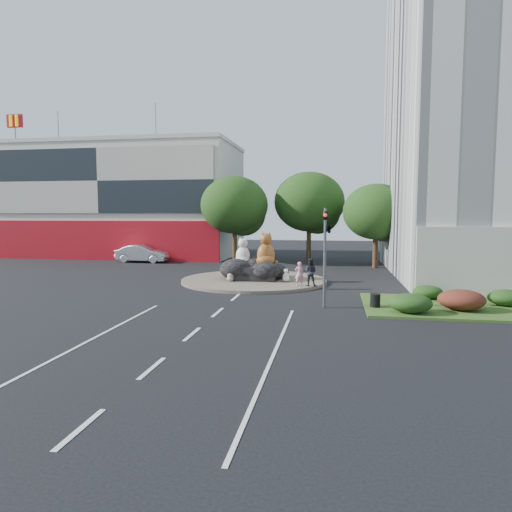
{
  "coord_description": "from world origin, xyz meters",
  "views": [
    {
      "loc": [
        5.44,
        -20.84,
        4.73
      ],
      "look_at": [
        0.51,
        7.93,
        2.0
      ],
      "focal_mm": 32.0,
      "sensor_mm": 36.0,
      "label": 1
    }
  ],
  "objects": [
    {
      "name": "ground",
      "position": [
        0.0,
        0.0,
        0.0
      ],
      "size": [
        120.0,
        120.0,
        0.0
      ],
      "primitive_type": "plane",
      "color": "black",
      "rests_on": "ground"
    },
    {
      "name": "roundabout_island",
      "position": [
        0.0,
        10.0,
        0.1
      ],
      "size": [
        10.0,
        10.0,
        0.2
      ],
      "primitive_type": "cylinder",
      "color": "brown",
      "rests_on": "ground"
    },
    {
      "name": "rock_plinth",
      "position": [
        0.0,
        10.0,
        0.65
      ],
      "size": [
        3.2,
        2.6,
        0.9
      ],
      "primitive_type": null,
      "color": "black",
      "rests_on": "roundabout_island"
    },
    {
      "name": "shophouse_block",
      "position": [
        -18.0,
        27.91,
        6.18
      ],
      "size": [
        25.2,
        12.3,
        17.4
      ],
      "color": "beige",
      "rests_on": "ground"
    },
    {
      "name": "grass_verge",
      "position": [
        12.0,
        3.0,
        0.06
      ],
      "size": [
        10.0,
        6.0,
        0.12
      ],
      "primitive_type": "cube",
      "color": "#2C4918",
      "rests_on": "ground"
    },
    {
      "name": "tree_left",
      "position": [
        -3.93,
        22.06,
        5.25
      ],
      "size": [
        6.46,
        6.46,
        8.27
      ],
      "color": "#382314",
      "rests_on": "ground"
    },
    {
      "name": "tree_mid",
      "position": [
        3.07,
        24.06,
        5.56
      ],
      "size": [
        6.84,
        6.84,
        8.76
      ],
      "color": "#382314",
      "rests_on": "ground"
    },
    {
      "name": "tree_right",
      "position": [
        9.07,
        20.06,
        4.63
      ],
      "size": [
        5.7,
        5.7,
        7.3
      ],
      "color": "#382314",
      "rests_on": "ground"
    },
    {
      "name": "hedge_near_green",
      "position": [
        9.0,
        1.0,
        0.57
      ],
      "size": [
        2.0,
        1.6,
        0.9
      ],
      "primitive_type": "ellipsoid",
      "color": "#143611",
      "rests_on": "grass_verge"
    },
    {
      "name": "hedge_red",
      "position": [
        11.5,
        2.0,
        0.61
      ],
      "size": [
        2.2,
        1.76,
        0.99
      ],
      "primitive_type": "ellipsoid",
      "color": "#4B2214",
      "rests_on": "grass_verge"
    },
    {
      "name": "hedge_mid_green",
      "position": [
        14.0,
        3.5,
        0.53
      ],
      "size": [
        1.8,
        1.44,
        0.81
      ],
      "primitive_type": "ellipsoid",
      "color": "#143611",
      "rests_on": "grass_verge"
    },
    {
      "name": "hedge_back_green",
      "position": [
        10.5,
        4.8,
        0.48
      ],
      "size": [
        1.6,
        1.28,
        0.72
      ],
      "primitive_type": "ellipsoid",
      "color": "#143611",
      "rests_on": "grass_verge"
    },
    {
      "name": "traffic_light",
      "position": [
        5.1,
        2.0,
        3.62
      ],
      "size": [
        0.44,
        1.24,
        5.0
      ],
      "color": "#595B60",
      "rests_on": "ground"
    },
    {
      "name": "street_lamp",
      "position": [
        12.82,
        8.0,
        4.55
      ],
      "size": [
        2.34,
        0.22,
        8.06
      ],
      "color": "#595B60",
      "rests_on": "ground"
    },
    {
      "name": "cat_white",
      "position": [
        -0.86,
        10.43,
        2.09
      ],
      "size": [
        1.44,
        1.33,
        1.98
      ],
      "primitive_type": null,
      "rotation": [
        0.0,
        0.0,
        -0.3
      ],
      "color": "silver",
      "rests_on": "rock_plinth"
    },
    {
      "name": "cat_tabby",
      "position": [
        0.83,
        10.06,
        2.3
      ],
      "size": [
        1.87,
        1.8,
        2.4
      ],
      "primitive_type": null,
      "rotation": [
        0.0,
        0.0,
        0.53
      ],
      "color": "#C06F28",
      "rests_on": "rock_plinth"
    },
    {
      "name": "kitten_calico",
      "position": [
        -1.37,
        8.68,
        0.66
      ],
      "size": [
        0.71,
        0.69,
        0.91
      ],
      "primitive_type": null,
      "rotation": [
        0.0,
        0.0,
        -0.54
      ],
      "color": "beige",
      "rests_on": "roundabout_island"
    },
    {
      "name": "kitten_white",
      "position": [
        2.31,
        9.24,
        0.64
      ],
      "size": [
        0.7,
        0.68,
        0.89
      ],
      "primitive_type": null,
      "rotation": [
        0.0,
        0.0,
        0.58
      ],
      "color": "white",
      "rests_on": "roundabout_island"
    },
    {
      "name": "pedestrian_pink",
      "position": [
        3.33,
        7.51,
        0.96
      ],
      "size": [
        0.62,
        0.47,
        1.52
      ],
      "primitive_type": "imported",
      "rotation": [
        0.0,
        0.0,
        3.35
      ],
      "color": "pink",
      "rests_on": "roundabout_island"
    },
    {
      "name": "pedestrian_dark",
      "position": [
        4.0,
        7.59,
        1.08
      ],
      "size": [
        0.91,
        0.74,
        1.76
      ],
      "primitive_type": "imported",
      "rotation": [
        0.0,
        0.0,
        3.05
      ],
      "color": "#202128",
      "rests_on": "roundabout_island"
    },
    {
      "name": "parked_car",
      "position": [
        -12.86,
        20.67,
        0.84
      ],
      "size": [
        5.11,
        1.87,
        1.67
      ],
      "primitive_type": "imported",
      "rotation": [
        0.0,
        0.0,
        1.55
      ],
      "color": "#B8BAC1",
      "rests_on": "ground"
    },
    {
      "name": "litter_bin",
      "position": [
        7.5,
        2.07,
        0.45
      ],
      "size": [
        0.54,
        0.54,
        0.65
      ],
      "primitive_type": "cylinder",
      "rotation": [
        0.0,
        0.0,
        -0.1
      ],
      "color": "black",
      "rests_on": "grass_verge"
    }
  ]
}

